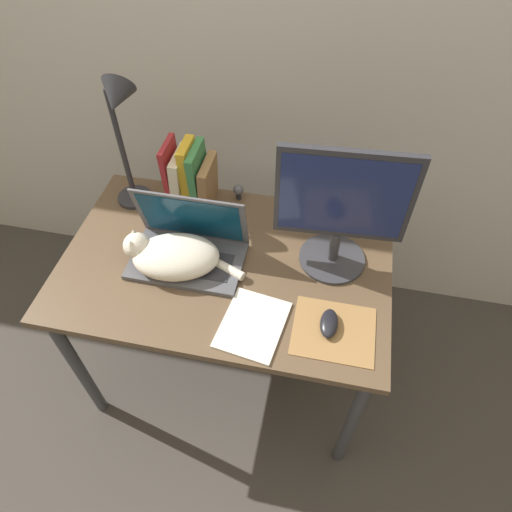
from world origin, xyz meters
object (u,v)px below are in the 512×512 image
object	(u,v)px
external_monitor	(341,209)
desk_lamp	(120,122)
book_row	(190,177)
laptop	(188,247)
webcam	(238,191)
notepad	(253,325)
computer_mouse	(329,323)
cat	(173,255)

from	to	relation	value
external_monitor	desk_lamp	size ratio (longest dim) A/B	0.86
external_monitor	book_row	distance (m)	0.60
external_monitor	book_row	bearing A→B (deg)	160.74
laptop	webcam	distance (m)	0.34
notepad	webcam	bearing A→B (deg)	107.33
computer_mouse	book_row	bearing A→B (deg)	140.75
desk_lamp	book_row	bearing A→B (deg)	18.67
laptop	cat	world-z (taller)	laptop
cat	laptop	bearing A→B (deg)	55.07
laptop	external_monitor	bearing A→B (deg)	10.00
computer_mouse	cat	bearing A→B (deg)	166.02
webcam	external_monitor	bearing A→B (deg)	-31.80
computer_mouse	notepad	distance (m)	0.23
desk_lamp	cat	bearing A→B (deg)	-50.17
cat	external_monitor	size ratio (longest dim) A/B	0.91
desk_lamp	webcam	world-z (taller)	desk_lamp
book_row	computer_mouse	bearing A→B (deg)	-39.25
book_row	notepad	bearing A→B (deg)	-56.05
laptop	external_monitor	size ratio (longest dim) A/B	0.84
book_row	external_monitor	bearing A→B (deg)	-19.26
external_monitor	computer_mouse	xyz separation A→B (m)	(0.02, -0.27, -0.22)
notepad	computer_mouse	bearing A→B (deg)	10.33
desk_lamp	notepad	bearing A→B (deg)	-39.81
cat	notepad	distance (m)	0.36
computer_mouse	notepad	bearing A→B (deg)	-169.67
laptop	notepad	bearing A→B (deg)	-40.15
laptop	notepad	world-z (taller)	laptop
external_monitor	desk_lamp	xyz separation A→B (m)	(-0.75, 0.13, 0.12)
computer_mouse	book_row	size ratio (longest dim) A/B	0.40
laptop	external_monitor	world-z (taller)	external_monitor
external_monitor	desk_lamp	bearing A→B (deg)	170.14
laptop	webcam	xyz separation A→B (m)	(0.10, 0.32, -0.01)
cat	book_row	world-z (taller)	book_row
laptop	desk_lamp	world-z (taller)	desk_lamp
external_monitor	desk_lamp	distance (m)	0.77
computer_mouse	webcam	distance (m)	0.65
book_row	cat	bearing A→B (deg)	-84.26
computer_mouse	webcam	size ratio (longest dim) A/B	1.58
desk_lamp	webcam	bearing A→B (deg)	16.90
external_monitor	webcam	distance (m)	0.50
computer_mouse	webcam	bearing A→B (deg)	128.12
laptop	computer_mouse	world-z (taller)	laptop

